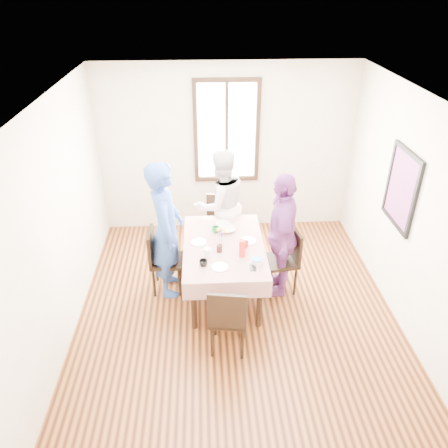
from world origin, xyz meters
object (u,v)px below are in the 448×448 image
at_px(dining_table, 224,270).
at_px(chair_near, 228,316).
at_px(person_left, 166,230).
at_px(person_far, 220,204).
at_px(person_right, 281,235).
at_px(chair_far, 220,226).
at_px(chair_left, 167,260).
at_px(chair_right, 280,261).

distance_m(dining_table, chair_near, 1.00).
distance_m(person_left, person_far, 1.12).
xyz_separation_m(chair_near, person_left, (-0.73, 1.13, 0.47)).
distance_m(dining_table, person_right, 0.88).
relative_size(dining_table, person_right, 0.84).
bearing_deg(chair_far, chair_left, 52.05).
bearing_deg(person_right, person_far, -134.08).
height_order(chair_right, person_right, person_right).
bearing_deg(person_right, chair_far, -134.61).
relative_size(dining_table, person_left, 0.78).
height_order(chair_right, person_left, person_left).
distance_m(chair_far, person_left, 1.22).
relative_size(chair_right, person_left, 0.49).
bearing_deg(chair_far, chair_right, 131.79).
distance_m(chair_left, person_left, 0.47).
bearing_deg(person_right, chair_right, 97.68).
xyz_separation_m(chair_near, person_far, (-0.00, 1.97, 0.39)).
relative_size(chair_far, person_right, 0.53).
distance_m(chair_right, person_right, 0.40).
xyz_separation_m(chair_right, person_left, (-1.49, 0.09, 0.47)).
bearing_deg(chair_far, dining_table, 93.33).
relative_size(chair_near, person_left, 0.49).
bearing_deg(chair_near, dining_table, 98.77).
distance_m(chair_near, person_right, 1.34).
distance_m(chair_right, chair_near, 1.28).
xyz_separation_m(chair_left, chair_near, (0.75, -1.13, 0.00)).
relative_size(dining_table, chair_left, 1.59).
bearing_deg(chair_right, person_right, 81.91).
relative_size(dining_table, person_far, 0.85).
height_order(person_left, person_far, person_left).
distance_m(person_far, person_right, 1.19).
distance_m(chair_left, chair_right, 1.51).
height_order(person_left, person_right, person_left).
bearing_deg(chair_far, person_left, 52.82).
height_order(chair_near, person_left, person_left).
bearing_deg(person_left, person_far, -44.86).
xyz_separation_m(chair_right, person_far, (-0.75, 0.93, 0.39)).
bearing_deg(chair_right, dining_table, 85.34).
height_order(chair_left, chair_near, same).
height_order(chair_far, person_far, person_far).
distance_m(chair_right, person_left, 1.56).
xyz_separation_m(dining_table, chair_far, (0.00, 0.99, 0.08)).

